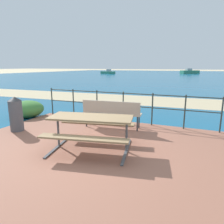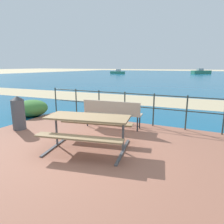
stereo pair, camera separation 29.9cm
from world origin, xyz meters
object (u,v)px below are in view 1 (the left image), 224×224
Objects in this scene: picnic_table at (91,124)px; boat_mid at (108,72)px; park_bench at (112,111)px; trash_bin at (16,114)px; boat_near at (190,72)px.

picnic_table is 0.46× the size of boat_mid.
picnic_table is at bearing 91.43° from park_bench.
trash_bin is at bearing 22.50° from park_bench.
boat_near is 1.06× the size of boat_mid.
trash_bin is 47.67m from boat_mid.
boat_near is at bearing 78.33° from picnic_table.
boat_mid is at bearing 158.55° from boat_near.
boat_mid is at bearing 101.83° from picnic_table.
picnic_table is at bearing -133.47° from boat_near.
boat_near is 21.08m from boat_mid.
boat_mid is (-19.52, 44.96, -0.28)m from picnic_table.
trash_bin is 52.56m from boat_near.
park_bench is (-0.21, 1.69, -0.06)m from picnic_table.
boat_near reaches higher than trash_bin.
park_bench is 47.38m from boat_mid.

